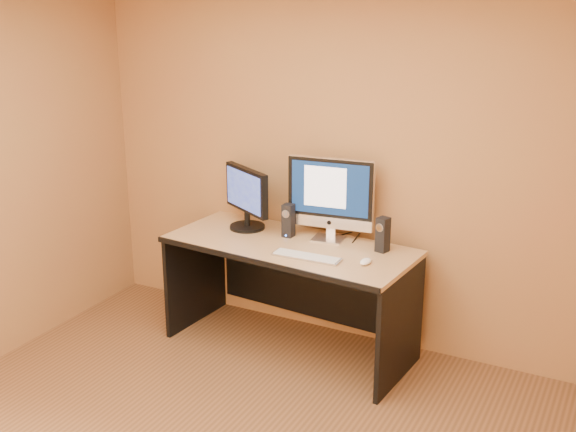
% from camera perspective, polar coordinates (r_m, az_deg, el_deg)
% --- Properties ---
extents(walls, '(4.00, 4.00, 2.60)m').
position_cam_1_polar(walls, '(3.41, -8.29, -3.08)').
color(walls, olive).
rests_on(walls, ground).
extents(desk, '(1.78, 0.89, 0.80)m').
position_cam_1_polar(desk, '(5.12, 0.12, -6.41)').
color(desk, tan).
rests_on(desk, ground).
extents(imac, '(0.64, 0.30, 0.59)m').
position_cam_1_polar(imac, '(4.97, 3.28, 1.36)').
color(imac, silver).
rests_on(imac, desk).
extents(second_monitor, '(0.58, 0.48, 0.45)m').
position_cam_1_polar(second_monitor, '(5.23, -3.27, 1.38)').
color(second_monitor, black).
rests_on(second_monitor, desk).
extents(speaker_left, '(0.07, 0.08, 0.24)m').
position_cam_1_polar(speaker_left, '(5.08, 0.03, -0.35)').
color(speaker_left, black).
rests_on(speaker_left, desk).
extents(speaker_right, '(0.09, 0.09, 0.24)m').
position_cam_1_polar(speaker_right, '(4.84, 7.50, -1.47)').
color(speaker_right, black).
rests_on(speaker_right, desk).
extents(keyboard, '(0.47, 0.14, 0.02)m').
position_cam_1_polar(keyboard, '(4.72, 1.47, -3.22)').
color(keyboard, '#B3B2B7').
rests_on(keyboard, desk).
extents(mouse, '(0.07, 0.11, 0.04)m').
position_cam_1_polar(mouse, '(4.64, 6.15, -3.58)').
color(mouse, white).
rests_on(mouse, desk).
extents(cable_a, '(0.04, 0.24, 0.01)m').
position_cam_1_polar(cable_a, '(5.11, 5.45, -1.68)').
color(cable_a, black).
rests_on(cable_a, desk).
extents(cable_b, '(0.09, 0.18, 0.01)m').
position_cam_1_polar(cable_b, '(5.17, 4.45, -1.44)').
color(cable_b, black).
rests_on(cable_b, desk).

